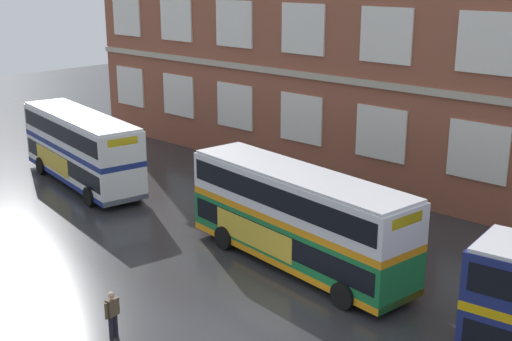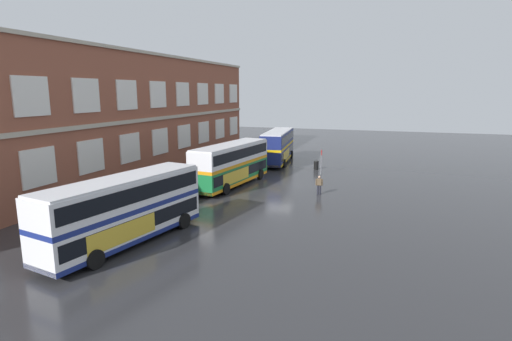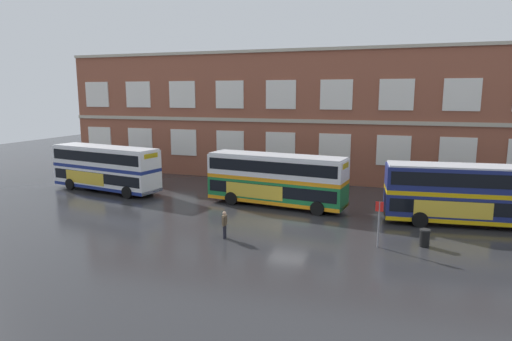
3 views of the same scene
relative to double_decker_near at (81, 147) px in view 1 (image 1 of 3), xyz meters
The scene contains 5 objects.
ground_plane 18.56m from the double_decker_near, ahead, with size 120.00×120.00×0.00m, color #2B2B2D.
brick_terminal_building 21.71m from the double_decker_near, 39.33° to the left, with size 54.18×8.19×13.04m.
double_decker_near is the anchor object (origin of this frame).
double_decker_middle 16.13m from the double_decker_near, ahead, with size 11.24×3.94×4.07m.
waiting_passenger 17.82m from the double_decker_near, 30.05° to the right, with size 0.29×0.64×1.70m.
Camera 1 is at (14.36, -15.88, 11.90)m, focal length 47.51 mm.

